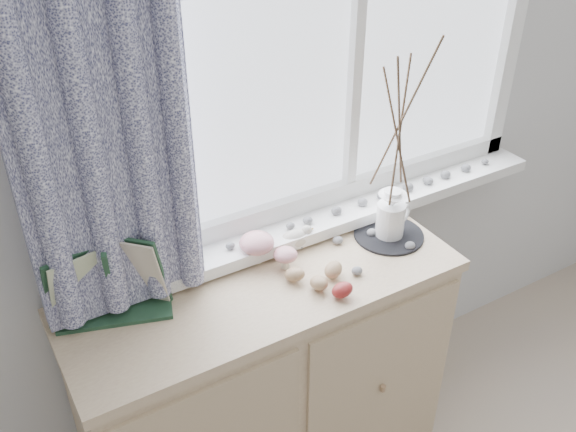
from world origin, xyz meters
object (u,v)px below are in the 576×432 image
object	(u,v)px
toadstool_cluster	(264,247)
sideboard	(268,385)
twig_pitcher	(400,124)
botanical_book	(112,286)

from	to	relation	value
toadstool_cluster	sideboard	bearing A→B (deg)	-117.00
toadstool_cluster	twig_pitcher	bearing A→B (deg)	-10.73
sideboard	twig_pitcher	distance (m)	0.95
sideboard	botanical_book	distance (m)	0.69
botanical_book	toadstool_cluster	distance (m)	0.47
sideboard	botanical_book	bearing A→B (deg)	171.30
twig_pitcher	botanical_book	bearing A→B (deg)	164.73
toadstool_cluster	twig_pitcher	world-z (taller)	twig_pitcher
sideboard	toadstool_cluster	distance (m)	0.50
botanical_book	toadstool_cluster	xyz separation A→B (m)	(0.47, 0.03, -0.06)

